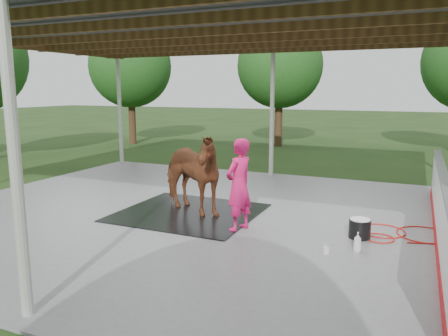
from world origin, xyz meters
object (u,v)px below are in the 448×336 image
at_px(horse, 188,173).
at_px(handler, 239,185).
at_px(dasher_board, 442,214).
at_px(wash_bucket, 360,228).

relative_size(horse, handler, 1.18).
xyz_separation_m(dasher_board, handler, (-3.50, -0.71, 0.34)).
xyz_separation_m(dasher_board, wash_bucket, (-1.32, -0.25, -0.36)).
relative_size(dasher_board, horse, 3.86).
distance_m(dasher_board, handler, 3.58).
xyz_separation_m(dasher_board, horse, (-4.92, -0.08, 0.35)).
bearing_deg(horse, dasher_board, -64.78).
bearing_deg(wash_bucket, handler, -168.14).
bearing_deg(dasher_board, handler, -168.56).
bearing_deg(wash_bucket, dasher_board, 10.74).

